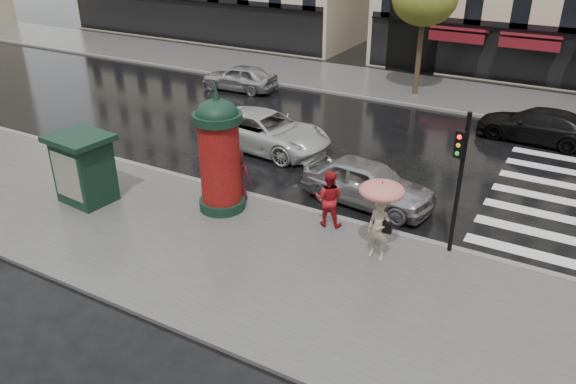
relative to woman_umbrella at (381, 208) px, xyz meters
The scene contains 16 objects.
ground 3.16m from the woman_umbrella, 148.45° to the right, with size 160.00×160.00×0.00m, color black.
near_sidewalk 3.38m from the woman_umbrella, 140.08° to the right, with size 90.00×7.00×0.12m, color #474744.
far_sidewalk 17.84m from the woman_umbrella, 97.26° to the left, with size 90.00×6.00×0.12m, color #474744.
near_kerb 3.24m from the woman_umbrella, 144.15° to the left, with size 90.00×0.25×0.14m, color slate.
far_kerb 14.89m from the woman_umbrella, 98.73° to the left, with size 90.00×0.25×0.14m, color slate.
zebra_crossing 9.21m from the woman_umbrella, 65.45° to the left, with size 3.60×11.75×0.01m, color silver.
woman_umbrella is the anchor object (origin of this frame).
woman_red 2.42m from the woman_umbrella, 153.85° to the left, with size 0.92×0.71×1.88m, color #AD151C.
man_burgundy 5.69m from the woman_umbrella, 169.58° to the left, with size 0.93×0.60×1.89m, color #551116.
morris_column 5.74m from the woman_umbrella, behind, with size 1.60×1.60×4.31m.
traffic_light 2.40m from the woman_umbrella, 37.88° to the left, with size 0.32×0.42×4.31m.
newsstand 10.24m from the woman_umbrella, behind, with size 2.15×1.86×2.41m.
car_silver 3.73m from the woman_umbrella, 116.74° to the left, with size 1.89×4.69×1.60m, color #99999D.
car_white 9.44m from the woman_umbrella, 141.78° to the left, with size 2.67×5.79×1.61m, color silver.
car_black 12.81m from the woman_umbrella, 78.27° to the left, with size 2.07×5.09×1.48m, color black.
car_far_silver 18.36m from the woman_umbrella, 136.45° to the left, with size 1.75×4.36×1.49m, color #A6A5AA.
Camera 1 is at (6.79, -11.94, 9.17)m, focal length 35.00 mm.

